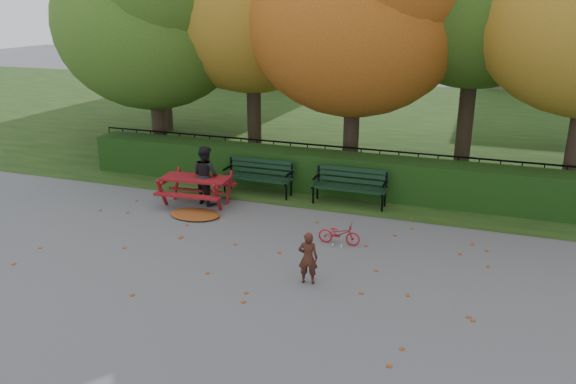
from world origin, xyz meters
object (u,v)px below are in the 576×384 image
(child, at_px, (308,258))
(adult, at_px, (206,175))
(bench_left, at_px, (259,174))
(bicycle, at_px, (339,234))
(tree_a, at_px, (155,9))
(picnic_table, at_px, (196,183))
(bench_right, at_px, (350,184))

(child, relative_size, adult, 0.66)
(bench_left, xyz_separation_m, child, (2.67, -4.24, -0.04))
(child, height_order, bicycle, child)
(tree_a, bearing_deg, bicycle, -32.92)
(bench_left, distance_m, adult, 1.48)
(picnic_table, bearing_deg, tree_a, 126.12)
(picnic_table, bearing_deg, child, -42.94)
(tree_a, bearing_deg, adult, -45.44)
(bench_right, height_order, picnic_table, bench_right)
(bench_left, distance_m, picnic_table, 1.71)
(bicycle, bearing_deg, adult, 68.56)
(bench_left, xyz_separation_m, picnic_table, (-1.12, -1.29, 0.02))
(bench_left, bearing_deg, picnic_table, -130.74)
(bench_left, xyz_separation_m, adult, (-0.93, -1.13, 0.20))
(adult, bearing_deg, tree_a, -21.38)
(bench_left, bearing_deg, child, -57.80)
(child, xyz_separation_m, adult, (-3.60, 3.11, 0.24))
(adult, bearing_deg, picnic_table, 66.38)
(picnic_table, distance_m, child, 4.80)
(bench_left, distance_m, bicycle, 3.70)
(bench_left, height_order, picnic_table, bench_left)
(bench_right, distance_m, adult, 3.52)
(bench_left, relative_size, bench_right, 1.00)
(picnic_table, bearing_deg, bench_right, 15.17)
(adult, bearing_deg, bench_right, -137.25)
(picnic_table, xyz_separation_m, child, (3.78, -2.95, -0.06))
(bench_right, bearing_deg, tree_a, 163.39)
(tree_a, xyz_separation_m, bicycle, (6.66, -4.31, -4.29))
(bench_right, bearing_deg, bicycle, -81.39)
(picnic_table, xyz_separation_m, bicycle, (3.88, -1.14, -0.32))
(picnic_table, bearing_deg, bench_left, 44.21)
(tree_a, distance_m, child, 9.84)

